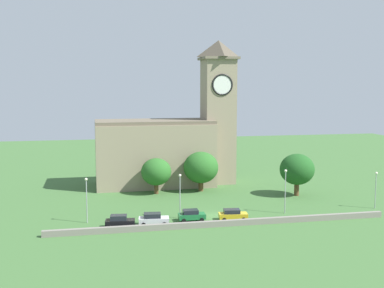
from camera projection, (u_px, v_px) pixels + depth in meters
The scene contains 14 objects.
ground_plane at pixel (194, 195), 90.63m from camera, with size 200.00×200.00×0.00m, color #3D6633.
church at pixel (171, 142), 99.52m from camera, with size 29.27×11.48×29.92m.
quay_barrier at pixel (223, 223), 70.30m from camera, with size 51.29×0.70×0.88m, color gray.
car_black at pixel (120, 221), 69.48m from camera, with size 4.40×2.41×1.90m.
car_white at pixel (153, 219), 70.84m from camera, with size 4.62×2.53×1.81m.
car_green at pixel (192, 215), 73.08m from camera, with size 4.11×2.13×1.76m.
car_yellow at pixel (233, 215), 73.50m from camera, with size 4.57×2.53×1.70m.
streetlamp_west_end at pixel (86, 193), 71.58m from camera, with size 0.44×0.44×6.88m.
streetlamp_west_mid at pixel (180, 189), 74.05m from camera, with size 0.44×0.44×7.00m.
streetlamp_central at pixel (285, 184), 76.96m from camera, with size 0.44×0.44×7.20m.
streetlamp_east_mid at pixel (376, 184), 80.13m from camera, with size 0.44×0.44×6.23m.
tree_riverside_east at pixel (156, 172), 91.09m from camera, with size 5.78×5.78×6.86m.
tree_by_tower at pixel (297, 169), 89.41m from camera, with size 6.46×6.46×7.93m.
tree_churchyard at pixel (201, 167), 93.37m from camera, with size 6.82×6.82×7.77m.
Camera 1 is at (-18.15, -71.93, 20.52)m, focal length 44.78 mm.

